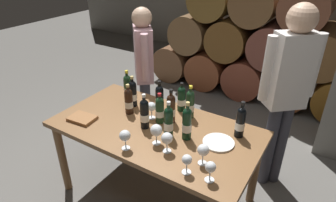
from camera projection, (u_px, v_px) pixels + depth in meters
The scene contains 26 objects.
ground_plane at pixel (157, 194), 2.74m from camera, with size 14.00×14.00×0.00m, color #66635E.
barrel_stack at pixel (254, 45), 4.32m from camera, with size 3.12×0.90×1.69m.
dining_table at pixel (155, 136), 2.42m from camera, with size 1.70×0.90×0.76m.
wine_bottle_0 at pixel (144, 113), 2.31m from camera, with size 0.07×0.07×0.30m.
wine_bottle_1 at pixel (171, 108), 2.39m from camera, with size 0.07×0.07×0.30m.
wine_bottle_2 at pixel (240, 122), 2.20m from camera, with size 0.07×0.07×0.30m.
wine_bottle_3 at pixel (133, 93), 2.63m from camera, with size 0.07×0.07×0.30m.
wine_bottle_4 at pixel (160, 110), 2.39m from camera, with size 0.07×0.07×0.27m.
wine_bottle_5 at pixel (160, 98), 2.55m from camera, with size 0.07×0.07×0.29m.
wine_bottle_6 at pixel (181, 98), 2.56m from camera, with size 0.07×0.07×0.27m.
wine_bottle_7 at pixel (129, 101), 2.52m from camera, with size 0.07×0.07×0.28m.
wine_bottle_8 at pixel (169, 122), 2.20m from camera, with size 0.07×0.07×0.31m.
wine_bottle_9 at pixel (187, 123), 2.18m from camera, with size 0.07×0.07×0.32m.
wine_bottle_10 at pixel (128, 87), 2.74m from camera, with size 0.07×0.07×0.30m.
wine_bottle_11 at pixel (190, 104), 2.46m from camera, with size 0.07×0.07×0.30m.
wine_glass_0 at pixel (203, 151), 1.93m from camera, with size 0.08×0.08×0.16m.
wine_glass_1 at pixel (125, 136), 2.07m from camera, with size 0.08×0.08×0.16m.
wine_glass_2 at pixel (187, 160), 1.86m from camera, with size 0.07×0.07×0.14m.
wine_glass_3 at pixel (210, 168), 1.79m from camera, with size 0.07×0.07×0.15m.
wine_glass_4 at pixel (151, 107), 2.45m from camera, with size 0.08×0.08×0.15m.
wine_glass_5 at pixel (167, 139), 2.04m from camera, with size 0.09×0.09×0.16m.
wine_glass_6 at pixel (156, 131), 2.13m from camera, with size 0.09×0.09×0.16m.
tasting_notebook at pixel (82, 118), 2.47m from camera, with size 0.22×0.16×0.03m, color #936038.
serving_plate at pixel (218, 142), 2.18m from camera, with size 0.24×0.24×0.01m, color white.
sommelier_presenting at pixel (288, 86), 2.41m from camera, with size 0.39×0.36×1.72m.
taster_seated_left at pixel (144, 66), 3.14m from camera, with size 0.35×0.39×1.54m.
Camera 1 is at (1.15, -1.63, 2.08)m, focal length 30.91 mm.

